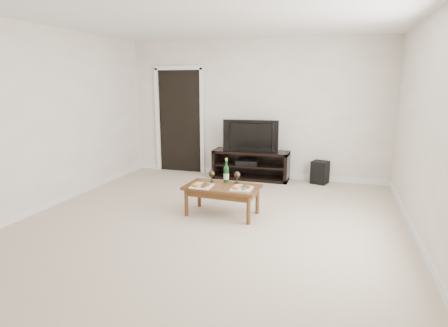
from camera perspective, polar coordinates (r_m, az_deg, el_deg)
The scene contains 14 objects.
floor at distance 4.91m, azimuth -2.48°, elevation -9.45°, with size 5.50×5.50×0.00m, color beige.
back_wall at distance 7.25m, azimuth 4.76°, elevation 8.18°, with size 5.00×0.04×2.60m, color white.
ceiling at distance 4.63m, azimuth -2.81°, elevation 22.25°, with size 5.00×5.50×0.04m, color white.
doorway at distance 7.72m, azimuth -6.73°, elevation 6.34°, with size 0.90×0.02×2.05m, color black.
media_console at distance 7.13m, azimuth 4.10°, elevation -0.21°, with size 1.43×0.45×0.55m, color black.
television at distance 7.03m, azimuth 4.17°, elevation 4.33°, with size 1.03×0.13×0.59m, color black.
av_receiver at distance 7.13m, azimuth 3.49°, elevation 0.21°, with size 0.40×0.30×0.08m, color black.
subwoofer at distance 7.05m, azimuth 14.41°, elevation -1.30°, with size 0.27×0.27×0.41m, color black.
coffee_table at distance 5.22m, azimuth -0.27°, elevation -5.64°, with size 1.01×0.55×0.42m, color brown.
plate_left at distance 5.11m, azimuth -3.44°, elevation -3.21°, with size 0.27×0.27×0.07m, color white.
plate_right at distance 4.99m, azimuth 2.69°, elevation -3.58°, with size 0.27×0.27×0.07m, color white.
wine_bottle at distance 5.30m, azimuth 0.35°, elevation -1.04°, with size 0.07×0.07×0.35m, color #0F3815.
goblet_left at distance 5.34m, azimuth -1.89°, elevation -1.94°, with size 0.09×0.09×0.17m, color #342B1C, non-canonical shape.
goblet_right at distance 5.28m, azimuth 2.01°, elevation -2.12°, with size 0.09×0.09×0.17m, color #342B1C, non-canonical shape.
Camera 1 is at (1.52, -4.30, 1.82)m, focal length 30.00 mm.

